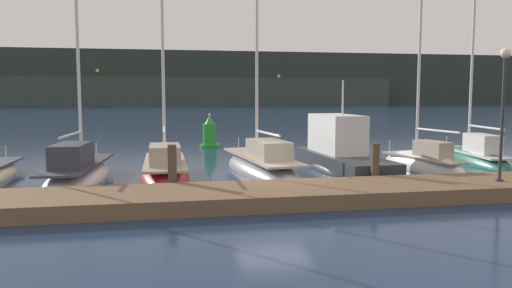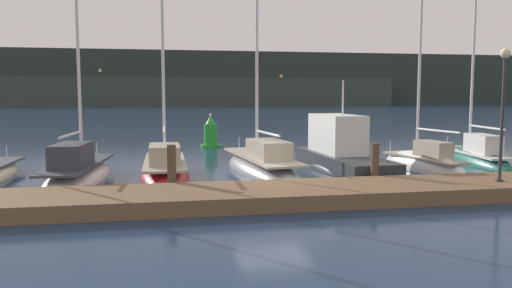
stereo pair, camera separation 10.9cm
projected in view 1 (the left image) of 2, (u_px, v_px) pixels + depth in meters
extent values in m
plane|color=#192D4C|center=(273.00, 187.00, 17.17)|extent=(400.00, 400.00, 0.00)
cube|color=brown|center=(291.00, 194.00, 14.85)|extent=(27.27, 2.80, 0.45)
cylinder|color=#4C3D2D|center=(172.00, 170.00, 15.75)|extent=(0.28, 0.28, 1.61)
cylinder|color=#4C3D2D|center=(375.00, 165.00, 17.06)|extent=(0.28, 0.28, 1.53)
cylinder|color=silver|center=(6.00, 151.00, 21.78)|extent=(0.04, 0.04, 0.50)
ellipsoid|color=white|center=(79.00, 180.00, 18.55)|extent=(2.43, 7.15, 1.12)
cube|color=#333842|center=(78.00, 164.00, 18.49)|extent=(2.04, 6.01, 0.08)
cube|color=#333842|center=(72.00, 155.00, 17.61)|extent=(1.29, 2.33, 0.81)
cylinder|color=silver|center=(78.00, 51.00, 18.63)|extent=(0.12, 0.12, 8.37)
cylinder|color=silver|center=(71.00, 135.00, 17.52)|extent=(0.34, 2.84, 0.09)
cylinder|color=silver|center=(96.00, 148.00, 21.66)|extent=(0.04, 0.04, 0.50)
ellipsoid|color=red|center=(165.00, 177.00, 19.27)|extent=(1.88, 6.55, 1.27)
cube|color=#A39984|center=(165.00, 162.00, 19.21)|extent=(1.58, 5.51, 0.08)
cube|color=#A39984|center=(165.00, 154.00, 18.41)|extent=(1.12, 2.10, 0.69)
cylinder|color=silver|center=(163.00, 62.00, 19.34)|extent=(0.12, 0.12, 7.69)
cylinder|color=silver|center=(164.00, 130.00, 18.08)|extent=(0.11, 3.10, 0.09)
cylinder|color=silver|center=(164.00, 147.00, 22.13)|extent=(0.04, 0.04, 0.50)
ellipsoid|color=gray|center=(261.00, 172.00, 20.41)|extent=(2.73, 7.88, 1.39)
cube|color=#A39984|center=(261.00, 156.00, 20.34)|extent=(2.29, 6.62, 0.08)
cube|color=#A39984|center=(269.00, 149.00, 19.42)|extent=(1.41, 2.58, 0.70)
cylinder|color=silver|center=(257.00, 33.00, 20.43)|extent=(0.12, 0.12, 10.05)
cylinder|color=silver|center=(267.00, 133.00, 19.48)|extent=(0.39, 2.82, 0.09)
cylinder|color=silver|center=(239.00, 142.00, 23.69)|extent=(0.04, 0.04, 0.50)
ellipsoid|color=#2D3338|center=(343.00, 171.00, 20.75)|extent=(2.44, 7.47, 1.37)
cube|color=#2D3338|center=(343.00, 163.00, 20.71)|extent=(2.24, 6.73, 0.70)
cube|color=silver|center=(337.00, 134.00, 21.31)|extent=(1.59, 3.31, 1.62)
cube|color=black|center=(324.00, 126.00, 22.72)|extent=(1.30, 0.35, 0.72)
cylinder|color=silver|center=(343.00, 98.00, 20.59)|extent=(0.07, 0.07, 1.44)
cylinder|color=silver|center=(378.00, 156.00, 17.64)|extent=(0.04, 0.04, 0.60)
ellipsoid|color=white|center=(422.00, 170.00, 21.09)|extent=(1.96, 5.34, 1.59)
cube|color=#A39984|center=(422.00, 157.00, 21.03)|extent=(1.64, 4.48, 0.08)
cube|color=#A39984|center=(433.00, 150.00, 20.41)|extent=(0.97, 1.76, 0.70)
cylinder|color=silver|center=(419.00, 73.00, 21.07)|extent=(0.12, 0.12, 7.09)
cylinder|color=silver|center=(437.00, 131.00, 20.10)|extent=(0.45, 2.56, 0.09)
cylinder|color=silver|center=(390.00, 146.00, 23.27)|extent=(0.04, 0.04, 0.50)
ellipsoid|color=#195647|center=(473.00, 164.00, 22.95)|extent=(2.29, 6.43, 1.51)
cube|color=silver|center=(474.00, 152.00, 22.90)|extent=(1.93, 5.40, 0.08)
cube|color=silver|center=(482.00, 144.00, 22.10)|extent=(1.13, 2.11, 0.85)
cylinder|color=silver|center=(472.00, 63.00, 22.99)|extent=(0.12, 0.12, 8.20)
cylinder|color=silver|center=(486.00, 127.00, 21.78)|extent=(0.52, 2.99, 0.09)
cylinder|color=silver|center=(447.00, 141.00, 25.75)|extent=(0.04, 0.04, 0.50)
cylinder|color=green|center=(210.00, 146.00, 30.21)|extent=(1.21, 1.21, 0.16)
cylinder|color=green|center=(210.00, 134.00, 30.14)|extent=(0.80, 0.80, 1.24)
cone|color=green|center=(210.00, 120.00, 30.06)|extent=(0.56, 0.56, 0.50)
sphere|color=#F9EAB7|center=(209.00, 115.00, 30.03)|extent=(0.16, 0.16, 0.16)
cylinder|color=#2D2D33|center=(499.00, 180.00, 15.79)|extent=(0.24, 0.24, 0.06)
cylinder|color=#2D2D33|center=(502.00, 119.00, 15.60)|extent=(0.10, 0.10, 3.81)
sphere|color=#F9EAB7|center=(506.00, 53.00, 15.40)|extent=(0.32, 0.32, 0.32)
cube|color=#28332D|center=(171.00, 79.00, 146.84)|extent=(240.00, 16.00, 15.42)
cube|color=#333F39|center=(135.00, 92.00, 135.55)|extent=(144.00, 10.00, 7.68)
cube|color=#F4DB8C|center=(372.00, 87.00, 150.66)|extent=(0.80, 0.10, 0.80)
cube|color=#F4DB8C|center=(290.00, 98.00, 146.08)|extent=(0.80, 0.10, 0.80)
cube|color=#F4DB8C|center=(262.00, 96.00, 144.41)|extent=(0.80, 0.10, 0.80)
cube|color=#F4DB8C|center=(97.00, 70.00, 135.00)|extent=(0.80, 0.10, 0.80)
cube|color=#F4DB8C|center=(344.00, 83.00, 148.77)|extent=(0.80, 0.10, 0.80)
cube|color=#F4DB8C|center=(75.00, 84.00, 134.24)|extent=(0.80, 0.10, 0.80)
cube|color=#F4DB8C|center=(279.00, 76.00, 144.78)|extent=(0.80, 0.10, 0.80)
cube|color=#F4DB8C|center=(330.00, 87.00, 148.10)|extent=(0.80, 0.10, 0.80)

